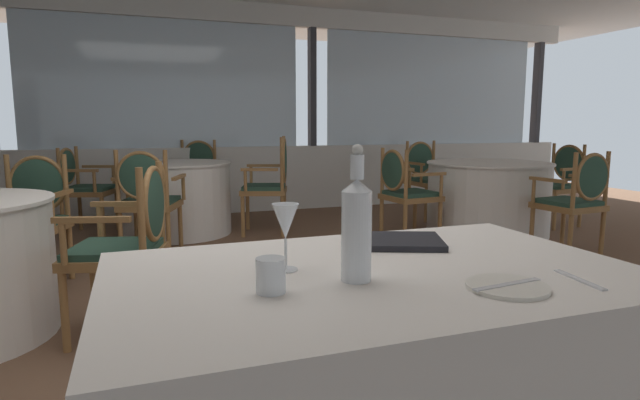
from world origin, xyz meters
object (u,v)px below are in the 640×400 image
Objects in this scene: dining_chair_0_3 at (560,178)px; wine_glass at (285,223)px; dining_chair_0_2 at (577,195)px; dining_chair_1_2 at (273,178)px; water_tumbler at (271,275)px; dining_chair_1_1 at (147,194)px; dining_chair_1_3 at (197,172)px; dining_chair_3_3 at (131,236)px; dining_chair_0_0 at (426,173)px; water_bottle at (357,227)px; dining_chair_1_0 at (81,182)px; dining_chair_0_1 at (404,187)px; dining_chair_3_0 at (31,210)px; side_plate at (507,287)px; menu_book at (396,241)px.

wine_glass is at bearing 32.19° from dining_chair_0_3.
dining_chair_1_2 is at bearing 44.85° from dining_chair_0_2.
dining_chair_1_1 is at bearing 93.43° from water_tumbler.
water_tumbler is 4.21m from dining_chair_1_2.
dining_chair_1_3 is 3.67m from dining_chair_3_3.
dining_chair_1_2 reaches higher than dining_chair_3_3.
dining_chair_0_0 reaches higher than dining_chair_1_1.
dining_chair_1_1 is 1.41m from dining_chair_1_2.
water_bottle is 1.84m from dining_chair_3_3.
wine_glass reaches higher than dining_chair_0_2.
dining_chair_1_3 reaches higher than dining_chair_1_0.
dining_chair_1_1 is at bearing 65.13° from dining_chair_0_2.
dining_chair_0_1 is at bearing -44.88° from dining_chair_0_0.
dining_chair_1_3 is at bearing 165.24° from dining_chair_3_0.
dining_chair_0_0 is 4.29m from dining_chair_3_3.
dining_chair_0_2 is 3.65m from dining_chair_3_3.
dining_chair_0_3 is at bearing -143.80° from dining_chair_3_3.
water_tumbler is 0.09× the size of dining_chair_0_1.
dining_chair_1_3 is (0.34, 5.16, -0.32)m from wine_glass.
dining_chair_0_3 reaches higher than dining_chair_1_0.
side_plate is 0.19× the size of dining_chair_1_2.
dining_chair_1_2 is at bearing 75.47° from water_tumbler.
dining_chair_0_0 reaches higher than wine_glass.
dining_chair_0_3 reaches higher than dining_chair_0_1.
dining_chair_1_2 is at bearing -104.77° from dining_chair_3_3.
water_bottle reaches higher than water_tumbler.
side_plate is 0.57m from water_tumbler.
dining_chair_1_3 is 2.78m from dining_chair_3_0.
dining_chair_1_2 is at bearing -87.60° from dining_chair_0_0.
water_tumbler is 1.78m from dining_chair_3_3.
dining_chair_0_2 is at bearing 33.19° from wine_glass.
dining_chair_1_0 is 0.98× the size of dining_chair_3_0.
wine_glass is 3.67m from dining_chair_0_1.
dining_chair_0_3 reaches higher than menu_book.
dining_chair_3_0 reaches higher than dining_chair_1_0.
dining_chair_1_0 is at bearing 147.01° from dining_chair_0_1.
dining_chair_0_3 is 0.97× the size of dining_chair_1_3.
menu_book is 0.30× the size of dining_chair_1_2.
dining_chair_0_3 is 1.01× the size of dining_chair_1_0.
water_tumbler is 4.78m from dining_chair_1_0.
dining_chair_0_3 is at bearing 111.22° from dining_chair_3_0.
dining_chair_1_0 is (-0.91, 4.53, -0.34)m from wine_glass.
wine_glass is at bearing 117.22° from dining_chair_0_2.
dining_chair_1_1 is at bearing 139.13° from dining_chair_3_0.
dining_chair_0_1 is at bearing 56.15° from wine_glass.
dining_chair_3_3 is (-0.41, 1.57, -0.33)m from wine_glass.
dining_chair_1_0 is (-0.83, 4.70, -0.25)m from water_tumbler.
dining_chair_0_0 is 1.50m from dining_chair_0_3.
dining_chair_3_3 reaches higher than dining_chair_0_1.
water_bottle is at bearing -154.21° from dining_chair_1_1.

